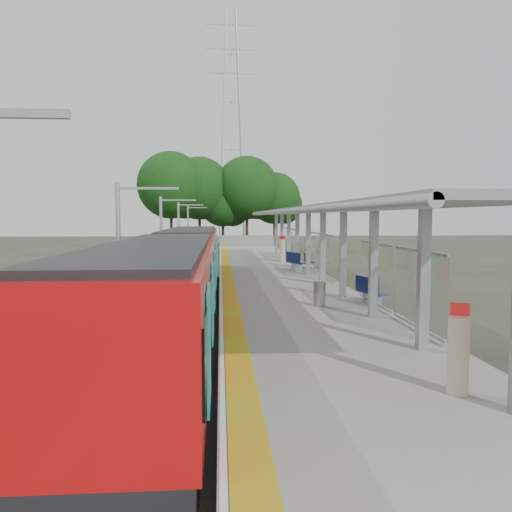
% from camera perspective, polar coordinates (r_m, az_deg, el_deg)
% --- Properties ---
extents(ground, '(200.00, 200.00, 0.00)m').
position_cam_1_polar(ground, '(11.03, 12.33, -18.35)').
color(ground, '#474438').
rests_on(ground, ground).
extents(trackbed, '(3.00, 70.00, 0.24)m').
position_cam_1_polar(trackbed, '(30.07, -7.06, -3.44)').
color(trackbed, '#59544C').
rests_on(trackbed, ground).
extents(platform, '(6.00, 50.00, 1.00)m').
position_cam_1_polar(platform, '(30.12, 1.52, -2.66)').
color(platform, gray).
rests_on(platform, ground).
extents(tactile_strip, '(0.60, 50.00, 0.02)m').
position_cam_1_polar(tactile_strip, '(29.92, -3.34, -1.73)').
color(tactile_strip, gold).
rests_on(tactile_strip, platform).
extents(end_fence, '(6.00, 0.10, 1.20)m').
position_cam_1_polar(end_fence, '(54.83, -1.04, 1.74)').
color(end_fence, '#9EA0A5').
rests_on(end_fence, platform).
extents(train, '(2.74, 27.60, 3.62)m').
position_cam_1_polar(train, '(19.74, -8.62, -1.97)').
color(train, black).
rests_on(train, ground).
extents(canopy, '(3.27, 38.00, 3.66)m').
position_cam_1_polar(canopy, '(26.32, 5.85, 4.36)').
color(canopy, '#9EA0A5').
rests_on(canopy, platform).
extents(pylon, '(8.00, 4.00, 38.00)m').
position_cam_1_polar(pylon, '(84.06, -2.82, 14.62)').
color(pylon, '#9EA0A5').
rests_on(pylon, ground).
extents(tree_cluster, '(20.55, 10.71, 12.19)m').
position_cam_1_polar(tree_cluster, '(63.35, -4.39, 7.47)').
color(tree_cluster, '#382316').
rests_on(tree_cluster, ground).
extents(catenary_masts, '(2.08, 48.16, 5.40)m').
position_cam_1_polar(catenary_masts, '(28.95, -10.61, 1.77)').
color(catenary_masts, '#9EA0A5').
rests_on(catenary_masts, ground).
extents(bench_near, '(0.87, 1.56, 1.02)m').
position_cam_1_polar(bench_near, '(19.09, 12.87, -3.81)').
color(bench_near, '#101D53').
rests_on(bench_near, platform).
extents(bench_mid, '(1.09, 1.71, 1.12)m').
position_cam_1_polar(bench_mid, '(30.16, 4.49, -0.57)').
color(bench_mid, '#101D53').
rests_on(bench_mid, platform).
extents(bench_far, '(0.52, 1.40, 0.94)m').
position_cam_1_polar(bench_far, '(31.67, 6.01, -0.52)').
color(bench_far, '#101D53').
rests_on(bench_far, platform).
extents(info_pillar_near, '(0.38, 0.38, 1.70)m').
position_cam_1_polar(info_pillar_near, '(10.05, 22.11, -10.40)').
color(info_pillar_near, '#C5B690').
rests_on(info_pillar_near, platform).
extents(info_pillar_far, '(0.42, 0.42, 1.88)m').
position_cam_1_polar(info_pillar_far, '(36.27, 3.03, 0.65)').
color(info_pillar_far, '#C5B690').
rests_on(info_pillar_far, platform).
extents(litter_bin, '(0.55, 0.55, 0.89)m').
position_cam_1_polar(litter_bin, '(18.38, 7.27, -4.34)').
color(litter_bin, '#9EA0A5').
rests_on(litter_bin, platform).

